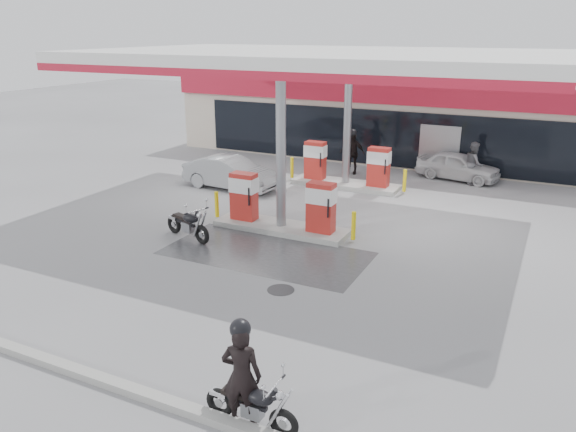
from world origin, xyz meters
name	(u,v)px	position (x,y,z in m)	size (l,w,h in m)	color
ground	(251,250)	(0.00, 0.00, 0.00)	(90.00, 90.00, 0.00)	gray
wet_patch	(266,253)	(0.50, 0.00, 0.00)	(6.00, 3.00, 0.00)	#4C4C4F
drain_cover	(281,290)	(2.00, -2.00, 0.00)	(0.70, 0.70, 0.01)	#38383A
kerb	(72,369)	(0.00, -7.00, 0.07)	(28.00, 0.25, 0.15)	gray
store_building	(399,114)	(0.01, 15.94, 2.01)	(22.00, 8.22, 4.00)	beige
canopy	(320,60)	(0.00, 5.00, 5.27)	(16.00, 10.02, 5.51)	silver
pump_island_near	(281,210)	(0.00, 2.00, 0.71)	(5.14, 1.30, 1.78)	#9E9E99
pump_island_far	(346,170)	(0.00, 8.00, 0.71)	(5.14, 1.30, 1.78)	#9E9E99
main_motorcycle	(252,406)	(3.90, -6.80, 0.40)	(1.75, 0.67, 0.90)	black
biker_main	(242,376)	(3.71, -6.80, 0.92)	(0.67, 0.44, 1.85)	black
parked_motorcycle	(188,225)	(-2.27, 0.00, 0.46)	(1.99, 0.98, 1.05)	black
sedan_white	(458,166)	(4.01, 11.20, 0.61)	(1.44, 3.58, 1.22)	silver
attendant	(474,163)	(4.70, 10.80, 0.90)	(0.87, 0.68, 1.80)	#58575C
hatchback_silver	(231,173)	(-4.16, 5.60, 0.67)	(1.41, 4.05, 1.33)	gray
parked_car_left	(242,133)	(-8.40, 13.69, 0.68)	(1.92, 4.72, 1.37)	black
biker_walking	(352,153)	(-0.53, 10.20, 0.95)	(1.12, 0.47, 1.91)	black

